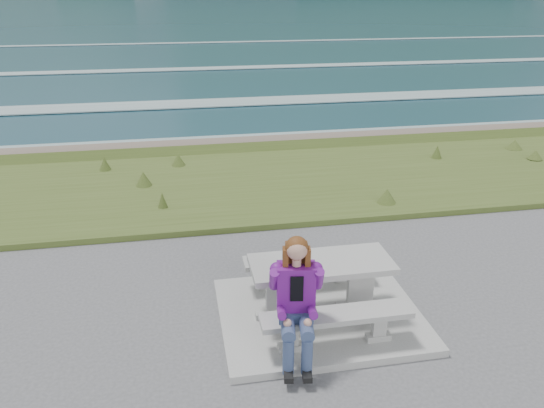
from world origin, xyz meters
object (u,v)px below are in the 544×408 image
object	(u,v)px
bench_landward	(336,320)
bench_seaward	(307,263)
picnic_table	(321,273)
seated_woman	(296,318)

from	to	relation	value
bench_landward	bench_seaward	distance (m)	1.40
bench_seaward	bench_landward	bearing A→B (deg)	-90.00
picnic_table	seated_woman	xyz separation A→B (m)	(-0.51, -0.84, -0.04)
picnic_table	bench_seaward	distance (m)	0.74
bench_landward	seated_woman	bearing A→B (deg)	-164.91
picnic_table	bench_landward	world-z (taller)	picnic_table
bench_seaward	seated_woman	distance (m)	1.63
picnic_table	bench_landward	distance (m)	0.74
picnic_table	seated_woman	distance (m)	0.98
bench_seaward	picnic_table	bearing A→B (deg)	-90.00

